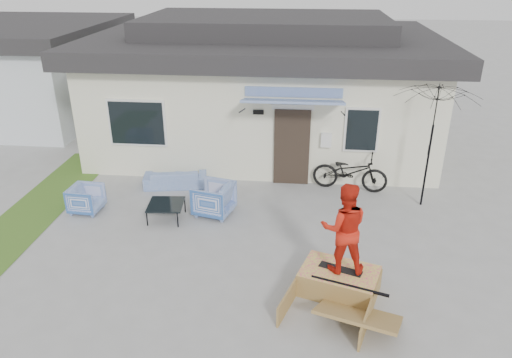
# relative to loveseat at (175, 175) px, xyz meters

# --- Properties ---
(ground) EXTENTS (90.00, 90.00, 0.00)m
(ground) POSITION_rel_loveseat_xyz_m (2.11, -3.96, -0.33)
(ground) COLOR gray
(ground) RESTS_ON ground
(grass_strip) EXTENTS (1.40, 8.00, 0.01)m
(grass_strip) POSITION_rel_loveseat_xyz_m (-3.09, -1.96, -0.32)
(grass_strip) COLOR #385E1F
(grass_strip) RESTS_ON ground
(house) EXTENTS (10.80, 8.49, 4.10)m
(house) POSITION_rel_loveseat_xyz_m (2.11, 4.03, 1.62)
(house) COLOR #E9E7C5
(house) RESTS_ON ground
(loveseat) EXTENTS (1.73, 0.77, 0.65)m
(loveseat) POSITION_rel_loveseat_xyz_m (0.00, 0.00, 0.00)
(loveseat) COLOR #2354A5
(loveseat) RESTS_ON ground
(armchair_left) EXTENTS (0.71, 0.76, 0.73)m
(armchair_left) POSITION_rel_loveseat_xyz_m (-1.79, -1.62, 0.04)
(armchair_left) COLOR #2354A5
(armchair_left) RESTS_ON ground
(armchair_right) EXTENTS (0.99, 1.03, 0.88)m
(armchair_right) POSITION_rel_loveseat_xyz_m (1.32, -1.43, 0.11)
(armchair_right) COLOR #2354A5
(armchair_right) RESTS_ON ground
(coffee_table) EXTENTS (0.87, 0.87, 0.40)m
(coffee_table) POSITION_rel_loveseat_xyz_m (0.24, -1.80, -0.13)
(coffee_table) COLOR black
(coffee_table) RESTS_ON ground
(bicycle) EXTENTS (2.05, 0.99, 1.26)m
(bicycle) POSITION_rel_loveseat_xyz_m (4.68, 0.25, 0.30)
(bicycle) COLOR black
(bicycle) RESTS_ON ground
(patio_umbrella) EXTENTS (2.37, 2.27, 2.20)m
(patio_umbrella) POSITION_rel_loveseat_xyz_m (6.43, -0.46, 1.42)
(patio_umbrella) COLOR black
(patio_umbrella) RESTS_ON ground
(skate_ramp) EXTENTS (1.87, 2.16, 0.46)m
(skate_ramp) POSITION_rel_loveseat_xyz_m (4.15, -4.20, -0.10)
(skate_ramp) COLOR olive
(skate_ramp) RESTS_ON ground
(skateboard) EXTENTS (0.81, 0.47, 0.05)m
(skateboard) POSITION_rel_loveseat_xyz_m (4.16, -4.16, 0.16)
(skateboard) COLOR black
(skateboard) RESTS_ON skate_ramp
(skater) EXTENTS (0.87, 0.69, 1.72)m
(skater) POSITION_rel_loveseat_xyz_m (4.16, -4.16, 1.04)
(skater) COLOR red
(skater) RESTS_ON skateboard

